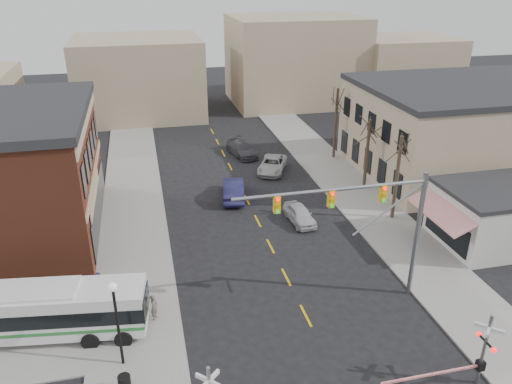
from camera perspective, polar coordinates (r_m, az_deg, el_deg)
ground at (r=28.19m, az=7.04°, el=-16.32°), size 160.00×160.00×0.00m
sidewalk_west at (r=43.87m, az=-13.84°, el=-0.93°), size 5.00×60.00×0.12m
sidewalk_east at (r=47.23m, az=9.77°, el=1.30°), size 5.00×60.00×0.12m
tan_building at (r=51.86m, az=23.07°, el=6.72°), size 20.30×15.30×8.50m
awning_shop at (r=39.49m, az=25.96°, el=-2.37°), size 9.74×6.20×4.30m
tree_east_a at (r=39.74m, az=15.79°, el=1.55°), size 0.28×0.28×6.75m
tree_east_b at (r=44.89m, az=12.56°, el=4.23°), size 0.28×0.28×6.30m
tree_east_c at (r=51.76m, az=9.09°, el=7.73°), size 0.28×0.28×7.20m
transit_bus at (r=29.49m, az=-23.72°, el=-12.35°), size 11.62×4.03×2.93m
traffic_signal_mast at (r=28.39m, az=13.17°, el=-2.44°), size 11.04×0.30×8.00m
rr_crossing_east at (r=26.35m, az=23.81°, el=-16.42°), size 5.60×1.36×4.00m
street_lamp at (r=25.19m, az=-15.77°, el=-12.64°), size 0.44×0.44×4.81m
trash_bin at (r=25.66m, az=-14.78°, el=-20.41°), size 0.60×0.60×0.86m
car_a at (r=39.04m, az=5.02°, el=-2.56°), size 1.94×4.07×1.34m
car_b at (r=42.85m, az=-2.62°, el=0.30°), size 2.53×5.23×1.65m
car_c at (r=48.58m, az=1.89°, el=3.13°), size 4.19×5.50×1.39m
car_d at (r=52.89m, az=-1.64°, el=4.98°), size 3.05×5.34×1.46m
pedestrian_near at (r=29.22m, az=-11.55°, el=-12.76°), size 0.54×0.66×1.55m
pedestrian_far at (r=31.62m, az=-17.44°, el=-10.11°), size 0.99×1.06×1.73m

